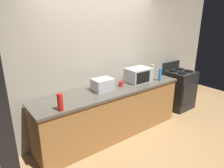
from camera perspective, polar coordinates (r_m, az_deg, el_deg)
ground_plane at (r=3.72m, az=3.88°, el=-16.36°), size 8.00×8.00×0.00m
back_wall at (r=3.78m, az=-3.79°, el=6.64°), size 6.40×0.10×2.70m
counter_run at (r=3.76m, az=-0.00°, el=-7.94°), size 2.84×0.64×0.90m
stove_range at (r=5.12m, az=18.14°, el=-1.36°), size 0.60×0.61×1.08m
microwave at (r=4.00m, az=7.37°, el=2.54°), size 0.48×0.35×0.27m
toaster_oven at (r=3.50m, az=-2.66°, el=-0.17°), size 0.34×0.26×0.21m
bottle_vinegar at (r=4.45m, az=11.20°, el=3.82°), size 0.07×0.07×0.24m
bottle_hot_sauce at (r=2.85m, az=-14.29°, el=-4.92°), size 0.08×0.08×0.25m
bottle_spray_cleaner at (r=4.14m, az=13.27°, el=2.63°), size 0.06×0.06×0.25m
mug_red at (r=3.72m, az=2.49°, el=0.05°), size 0.08×0.08×0.10m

